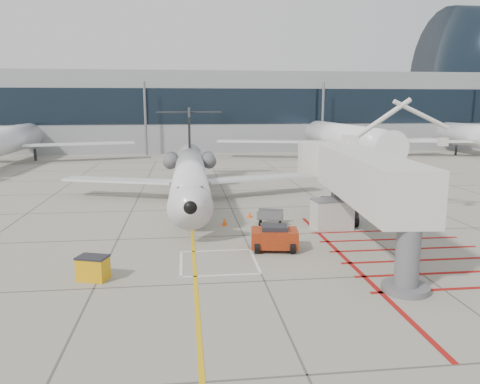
{
  "coord_description": "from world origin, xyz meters",
  "views": [
    {
      "loc": [
        -3.67,
        -25.04,
        8.4
      ],
      "look_at": [
        0.0,
        6.0,
        2.5
      ],
      "focal_mm": 35.0,
      "sensor_mm": 36.0,
      "label": 1
    }
  ],
  "objects": [
    {
      "name": "terminal_building",
      "position": [
        10.0,
        70.0,
        7.0
      ],
      "size": [
        180.0,
        28.0,
        14.0
      ],
      "primitive_type": "cube",
      "color": "gray",
      "rests_on": "ground_plane"
    },
    {
      "name": "bg_aircraft_b",
      "position": [
        -28.91,
        46.0,
        5.87
      ],
      "size": [
        35.24,
        39.15,
        11.75
      ],
      "primitive_type": null,
      "color": "silver",
      "rests_on": "ground_plane"
    },
    {
      "name": "ground_power_unit",
      "position": [
        6.17,
        4.92,
        1.04
      ],
      "size": [
        2.75,
        1.78,
        2.07
      ],
      "primitive_type": null,
      "rotation": [
        0.0,
        0.0,
        0.1
      ],
      "color": "beige",
      "rests_on": "ground_plane"
    },
    {
      "name": "pushback_tug",
      "position": [
        1.39,
        0.74,
        0.78
      ],
      "size": [
        2.89,
        2.04,
        1.56
      ],
      "primitive_type": null,
      "rotation": [
        0.0,
        0.0,
        -0.14
      ],
      "color": "maroon",
      "rests_on": "ground_plane"
    },
    {
      "name": "baggage_cart",
      "position": [
        2.2,
        6.47,
        0.56
      ],
      "size": [
        2.01,
        1.56,
        1.11
      ],
      "primitive_type": null,
      "rotation": [
        0.0,
        0.0,
        -0.28
      ],
      "color": "#4F4F54",
      "rests_on": "ground_plane"
    },
    {
      "name": "jet_bridge",
      "position": [
        6.67,
        0.4,
        3.72
      ],
      "size": [
        10.2,
        19.22,
        7.44
      ],
      "primitive_type": null,
      "rotation": [
        0.0,
        0.0,
        -0.08
      ],
      "color": "silver",
      "rests_on": "ground_plane"
    },
    {
      "name": "ground_plane",
      "position": [
        0.0,
        0.0,
        0.0
      ],
      "size": [
        260.0,
        260.0,
        0.0
      ],
      "primitive_type": "plane",
      "color": "gray",
      "rests_on": "ground"
    },
    {
      "name": "spill_bin",
      "position": [
        -8.21,
        -2.84,
        0.6
      ],
      "size": [
        1.61,
        1.32,
        1.2
      ],
      "primitive_type": null,
      "rotation": [
        0.0,
        0.0,
        -0.32
      ],
      "color": "orange",
      "rests_on": "ground_plane"
    },
    {
      "name": "bg_aircraft_c",
      "position": [
        19.68,
        46.0,
        6.11
      ],
      "size": [
        36.63,
        40.7,
        12.21
      ],
      "primitive_type": null,
      "color": "silver",
      "rests_on": "ground_plane"
    },
    {
      "name": "regional_jet",
      "position": [
        -3.3,
        12.79,
        3.9
      ],
      "size": [
        23.95,
        30.04,
        7.8
      ],
      "primitive_type": null,
      "rotation": [
        0.0,
        0.0,
        -0.01
      ],
      "color": "white",
      "rests_on": "ground_plane"
    },
    {
      "name": "cone_side",
      "position": [
        1.05,
        8.78,
        0.25
      ],
      "size": [
        0.36,
        0.36,
        0.5
      ],
      "primitive_type": "cone",
      "color": "#F5540C",
      "rests_on": "ground_plane"
    },
    {
      "name": "cone_nose",
      "position": [
        -1.01,
        6.71,
        0.27
      ],
      "size": [
        0.38,
        0.38,
        0.53
      ],
      "primitive_type": "cone",
      "color": "#FF560D",
      "rests_on": "ground_plane"
    },
    {
      "name": "terminal_glass_band",
      "position": [
        10.0,
        55.95,
        8.0
      ],
      "size": [
        180.0,
        0.1,
        6.0
      ],
      "primitive_type": "cube",
      "color": "black",
      "rests_on": "ground_plane"
    }
  ]
}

